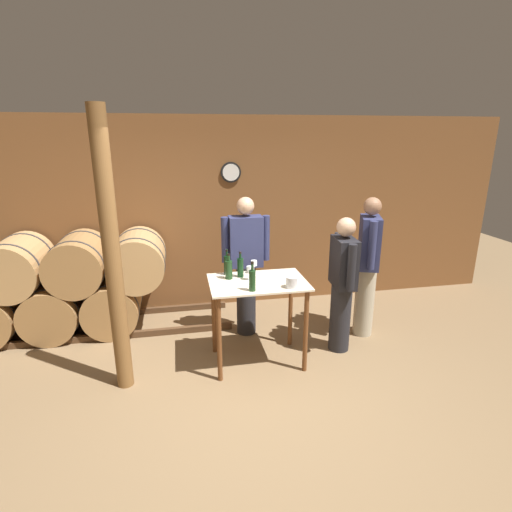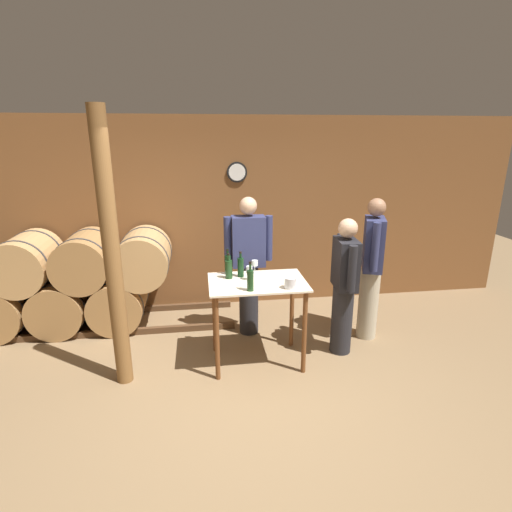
{
  "view_description": "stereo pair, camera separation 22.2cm",
  "coord_description": "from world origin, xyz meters",
  "px_view_note": "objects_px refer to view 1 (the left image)",
  "views": [
    {
      "loc": [
        -0.68,
        -3.11,
        2.44
      ],
      "look_at": [
        0.11,
        0.88,
        1.2
      ],
      "focal_mm": 28.0,
      "sensor_mm": 36.0,
      "label": 1
    },
    {
      "loc": [
        -0.46,
        -3.14,
        2.44
      ],
      "look_at": [
        0.11,
        0.88,
        1.2
      ],
      "focal_mm": 28.0,
      "sensor_mm": 36.0,
      "label": 2
    }
  ],
  "objects_px": {
    "wine_glass_near_left": "(250,270)",
    "wine_bottle_far_left": "(227,265)",
    "wine_glass_near_center": "(254,264)",
    "person_visitor_bearded": "(367,264)",
    "ice_bucket": "(292,282)",
    "wine_bottle_center": "(240,267)",
    "person_host": "(246,264)",
    "wine_bottle_right": "(252,280)",
    "person_visitor_with_scarf": "(342,283)",
    "wine_bottle_left": "(229,269)",
    "wooden_post": "(112,258)"
  },
  "relations": [
    {
      "from": "ice_bucket",
      "to": "person_host",
      "type": "xyz_separation_m",
      "value": [
        -0.31,
        0.95,
        -0.09
      ]
    },
    {
      "from": "person_host",
      "to": "person_visitor_bearded",
      "type": "xyz_separation_m",
      "value": [
        1.45,
        -0.32,
        0.0
      ]
    },
    {
      "from": "wine_glass_near_left",
      "to": "ice_bucket",
      "type": "relative_size",
      "value": 1.31
    },
    {
      "from": "wooden_post",
      "to": "person_visitor_with_scarf",
      "type": "height_order",
      "value": "wooden_post"
    },
    {
      "from": "wine_bottle_left",
      "to": "person_visitor_with_scarf",
      "type": "height_order",
      "value": "person_visitor_with_scarf"
    },
    {
      "from": "wine_bottle_left",
      "to": "person_visitor_with_scarf",
      "type": "xyz_separation_m",
      "value": [
        1.28,
        -0.06,
        -0.23
      ]
    },
    {
      "from": "wine_bottle_far_left",
      "to": "wine_glass_near_left",
      "type": "bearing_deg",
      "value": -46.3
    },
    {
      "from": "ice_bucket",
      "to": "person_visitor_with_scarf",
      "type": "distance_m",
      "value": 0.79
    },
    {
      "from": "wooden_post",
      "to": "wine_bottle_left",
      "type": "relative_size",
      "value": 9.61
    },
    {
      "from": "person_visitor_with_scarf",
      "to": "person_visitor_bearded",
      "type": "height_order",
      "value": "person_visitor_bearded"
    },
    {
      "from": "wine_bottle_right",
      "to": "wine_glass_near_left",
      "type": "distance_m",
      "value": 0.31
    },
    {
      "from": "wine_bottle_left",
      "to": "ice_bucket",
      "type": "height_order",
      "value": "wine_bottle_left"
    },
    {
      "from": "wooden_post",
      "to": "wine_bottle_far_left",
      "type": "xyz_separation_m",
      "value": [
        1.12,
        0.45,
        -0.28
      ]
    },
    {
      "from": "wine_bottle_right",
      "to": "person_visitor_bearded",
      "type": "bearing_deg",
      "value": 22.15
    },
    {
      "from": "wine_glass_near_center",
      "to": "person_visitor_bearded",
      "type": "bearing_deg",
      "value": 4.93
    },
    {
      "from": "wine_bottle_left",
      "to": "wine_glass_near_center",
      "type": "bearing_deg",
      "value": 21.63
    },
    {
      "from": "wine_bottle_right",
      "to": "ice_bucket",
      "type": "relative_size",
      "value": 2.57
    },
    {
      "from": "wine_bottle_center",
      "to": "person_host",
      "type": "relative_size",
      "value": 0.16
    },
    {
      "from": "wine_glass_near_left",
      "to": "ice_bucket",
      "type": "xyz_separation_m",
      "value": [
        0.38,
        -0.3,
        -0.06
      ]
    },
    {
      "from": "wooden_post",
      "to": "wine_bottle_left",
      "type": "distance_m",
      "value": 1.2
    },
    {
      "from": "wine_bottle_left",
      "to": "wine_bottle_center",
      "type": "xyz_separation_m",
      "value": [
        0.13,
        0.04,
        0.01
      ]
    },
    {
      "from": "wine_bottle_right",
      "to": "wine_glass_near_left",
      "type": "bearing_deg",
      "value": 84.72
    },
    {
      "from": "wooden_post",
      "to": "wine_bottle_left",
      "type": "bearing_deg",
      "value": 15.51
    },
    {
      "from": "person_host",
      "to": "person_visitor_with_scarf",
      "type": "xyz_separation_m",
      "value": [
        1.0,
        -0.63,
        -0.09
      ]
    },
    {
      "from": "wine_bottle_left",
      "to": "wine_glass_near_center",
      "type": "height_order",
      "value": "wine_bottle_left"
    },
    {
      "from": "wine_bottle_far_left",
      "to": "person_host",
      "type": "distance_m",
      "value": 0.53
    },
    {
      "from": "wine_bottle_far_left",
      "to": "person_visitor_with_scarf",
      "type": "bearing_deg",
      "value": -8.99
    },
    {
      "from": "wine_bottle_left",
      "to": "person_visitor_with_scarf",
      "type": "relative_size",
      "value": 0.18
    },
    {
      "from": "wine_bottle_center",
      "to": "person_visitor_with_scarf",
      "type": "relative_size",
      "value": 0.18
    },
    {
      "from": "person_visitor_bearded",
      "to": "wine_bottle_far_left",
      "type": "bearing_deg",
      "value": -176.72
    },
    {
      "from": "wine_bottle_far_left",
      "to": "wine_bottle_center",
      "type": "xyz_separation_m",
      "value": [
        0.13,
        -0.11,
        -0.0
      ]
    },
    {
      "from": "wine_glass_near_left",
      "to": "wine_bottle_far_left",
      "type": "bearing_deg",
      "value": 133.7
    },
    {
      "from": "wooden_post",
      "to": "ice_bucket",
      "type": "relative_size",
      "value": 22.92
    },
    {
      "from": "person_visitor_bearded",
      "to": "wine_glass_near_center",
      "type": "bearing_deg",
      "value": -175.07
    },
    {
      "from": "wine_bottle_far_left",
      "to": "wine_bottle_center",
      "type": "height_order",
      "value": "wine_bottle_far_left"
    },
    {
      "from": "wooden_post",
      "to": "wine_glass_near_left",
      "type": "relative_size",
      "value": 17.55
    },
    {
      "from": "wine_glass_near_left",
      "to": "person_visitor_with_scarf",
      "type": "xyz_separation_m",
      "value": [
        1.07,
        0.02,
        -0.23
      ]
    },
    {
      "from": "wine_bottle_center",
      "to": "person_visitor_with_scarf",
      "type": "bearing_deg",
      "value": -4.74
    },
    {
      "from": "person_host",
      "to": "ice_bucket",
      "type": "bearing_deg",
      "value": -72.06
    },
    {
      "from": "wine_bottle_right",
      "to": "person_host",
      "type": "xyz_separation_m",
      "value": [
        0.1,
        0.95,
        -0.14
      ]
    },
    {
      "from": "wine_bottle_left",
      "to": "wine_bottle_center",
      "type": "relative_size",
      "value": 0.99
    },
    {
      "from": "wine_glass_near_left",
      "to": "person_visitor_bearded",
      "type": "height_order",
      "value": "person_visitor_bearded"
    },
    {
      "from": "wine_bottle_far_left",
      "to": "wine_bottle_right",
      "type": "relative_size",
      "value": 0.95
    },
    {
      "from": "wine_glass_near_center",
      "to": "person_host",
      "type": "height_order",
      "value": "person_host"
    },
    {
      "from": "wooden_post",
      "to": "wine_glass_near_left",
      "type": "height_order",
      "value": "wooden_post"
    },
    {
      "from": "ice_bucket",
      "to": "wine_bottle_center",
      "type": "bearing_deg",
      "value": 137.6
    },
    {
      "from": "wine_bottle_far_left",
      "to": "wine_glass_near_center",
      "type": "xyz_separation_m",
      "value": [
        0.3,
        -0.02,
        0.0
      ]
    },
    {
      "from": "wooden_post",
      "to": "person_visitor_bearded",
      "type": "distance_m",
      "value": 2.93
    },
    {
      "from": "wine_glass_near_center",
      "to": "person_visitor_bearded",
      "type": "relative_size",
      "value": 0.09
    },
    {
      "from": "wine_bottle_far_left",
      "to": "wine_glass_near_center",
      "type": "bearing_deg",
      "value": -4.72
    }
  ]
}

